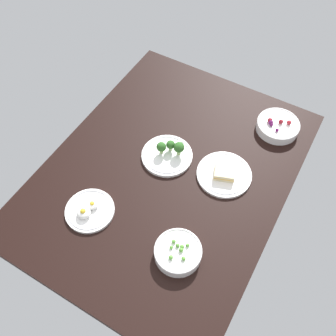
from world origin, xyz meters
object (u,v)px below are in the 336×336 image
Objects in this scene: plate_broccoli at (168,154)px; plate_eggs at (89,210)px; bowl_peas at (178,252)px; plate_sandwich at (224,174)px; bowl_berries at (278,126)px.

plate_eggs is at bearing 161.48° from plate_broccoli.
bowl_peas is at bearing -145.25° from plate_broccoli.
plate_broccoli is at bearing 97.16° from plate_sandwich.
plate_broccoli is 42.04cm from bowl_peas.
bowl_berries reaches higher than plate_eggs.
bowl_berries is at bearing -16.10° from plate_sandwich.
plate_eggs is 1.01× the size of bowl_berries.
bowl_berries is at bearing -7.40° from bowl_peas.
plate_sandwich is at bearing 0.48° from bowl_peas.
plate_broccoli is (36.28, -12.15, 0.61)cm from plate_eggs.
plate_eggs is 38.26cm from plate_broccoli.
bowl_berries is (32.65, -9.42, 1.04)cm from plate_sandwich.
plate_broccoli is at bearing 34.75° from bowl_peas.
plate_broccoli is 23.84cm from plate_sandwich.
plate_sandwich is 1.20× the size of bowl_berries.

